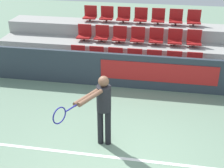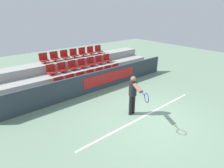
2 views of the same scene
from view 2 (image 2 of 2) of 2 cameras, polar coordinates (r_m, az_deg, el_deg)
The scene contains 29 objects.
ground_plane at distance 7.22m, azimuth 11.56°, elevation -10.86°, with size 30.00×30.00×0.00m, color gray.
court_baseline at distance 7.31m, azimuth 10.46°, elevation -10.25°, with size 6.25×0.08×0.01m.
barrier_wall at distance 9.25m, azimuth -4.50°, elevation 1.08°, with size 9.88×0.14×1.05m.
bleacher_tier_front at distance 9.78m, azimuth -6.35°, elevation 0.26°, with size 9.48×0.93×0.43m.
bleacher_tier_middle at distance 10.44m, azimuth -9.18°, elevation 2.87°, with size 9.48×0.93×0.86m.
bleacher_tier_back at distance 11.15m, azimuth -11.67°, elevation 5.15°, with size 9.48×0.93×1.28m.
stadium_chair_0 at distance 8.95m, azimuth -16.71°, elevation 0.24°, with size 0.46×0.37×0.53m.
stadium_chair_1 at distance 9.17m, azimuth -13.24°, elevation 1.17°, with size 0.46×0.37×0.53m.
stadium_chair_2 at distance 9.42m, azimuth -9.95°, elevation 2.04°, with size 0.46×0.37×0.53m.
stadium_chair_3 at distance 9.71m, azimuth -6.84°, elevation 2.86°, with size 0.46×0.37×0.53m.
stadium_chair_4 at distance 10.02m, azimuth -3.91°, elevation 3.63°, with size 0.46×0.37×0.53m.
stadium_chair_5 at distance 10.36m, azimuth -1.16°, elevation 4.33°, with size 0.46×0.37×0.53m.
stadium_chair_6 at distance 10.73m, azimuth 1.41°, elevation 4.99°, with size 0.46×0.37×0.53m.
stadium_chair_7 at distance 9.63m, azimuth -19.18°, elevation 4.24°, with size 0.46×0.37×0.53m.
stadium_chair_8 at distance 9.83m, azimuth -15.89°, elevation 5.02°, with size 0.46×0.37×0.53m.
stadium_chair_9 at distance 10.07m, azimuth -12.74°, elevation 5.76°, with size 0.46×0.37×0.53m.
stadium_chair_10 at distance 10.34m, azimuth -9.73°, elevation 6.44°, with size 0.46×0.37×0.53m.
stadium_chair_11 at distance 10.63m, azimuth -6.88°, elevation 7.07°, with size 0.46×0.37×0.53m.
stadium_chair_12 at distance 10.95m, azimuth -4.18°, elevation 7.65°, with size 0.46×0.37×0.53m.
stadium_chair_13 at distance 11.30m, azimuth -1.63°, elevation 8.18°, with size 0.46×0.37×0.53m.
stadium_chair_14 at distance 10.36m, azimuth -21.34°, elevation 7.69°, with size 0.46×0.37×0.53m.
stadium_chair_15 at distance 10.55m, azimuth -18.22°, elevation 8.37°, with size 0.46×0.37×0.53m.
stadium_chair_16 at distance 10.77m, azimuth -15.21°, elevation 9.00°, with size 0.46×0.37×0.53m.
stadium_chair_17 at distance 11.02m, azimuth -12.32°, elevation 9.58°, with size 0.46×0.37×0.53m.
stadium_chair_18 at distance 11.30m, azimuth -9.55°, elevation 10.11°, with size 0.46×0.37×0.53m.
stadium_chair_19 at distance 11.60m, azimuth -6.91°, elevation 10.59°, with size 0.46×0.37×0.53m.
stadium_chair_20 at distance 11.93m, azimuth -4.41°, elevation 11.03°, with size 0.46×0.37×0.53m.
tennis_player at distance 6.83m, azimuth 7.00°, elevation -2.70°, with size 0.79×1.46×1.66m.
tennis_ball at distance 7.05m, azimuth 19.82°, elevation -12.52°, with size 0.07×0.07×0.07m.
Camera 2 is at (-4.79, -3.67, 3.97)m, focal length 28.00 mm.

